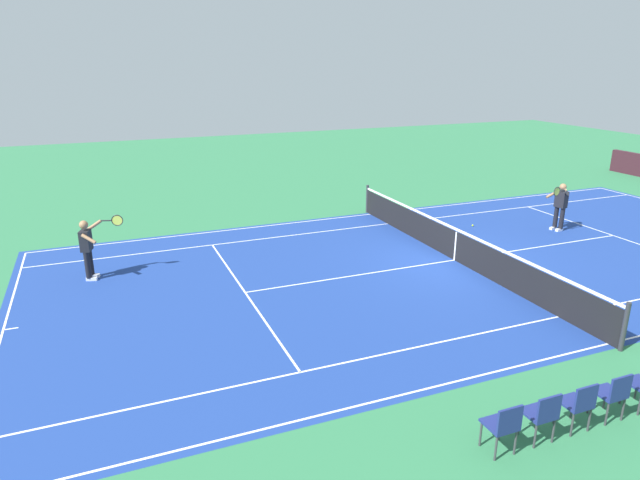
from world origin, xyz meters
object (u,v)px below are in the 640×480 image
Objects in this scene: tennis_net at (456,244)px; tennis_ball at (473,225)px; tennis_player_near at (88,246)px; spectator_chair_2 at (613,392)px; spectator_chair_4 at (542,413)px; tennis_player_far at (560,204)px; spectator_chair_5 at (503,424)px; spectator_chair_3 at (579,402)px.

tennis_net is 3.80m from tennis_ball.
spectator_chair_2 is (-7.88, 9.90, -0.41)m from tennis_player_near.
spectator_chair_4 is at bearing 63.94° from tennis_net.
tennis_player_near is 12.70m from tennis_ball.
tennis_player_far reaches higher than spectator_chair_5.
tennis_player_far is (-15.11, 1.29, 0.00)m from tennis_player_near.
tennis_player_near is 15.17m from tennis_player_far.
spectator_chair_2 is at bearing 180.00° from spectator_chair_4.
spectator_chair_2 is 1.00× the size of spectator_chair_3.
spectator_chair_2 is at bearing 180.00° from spectator_chair_5.
tennis_net reaches higher than spectator_chair_4.
tennis_player_far is 1.93× the size of spectator_chair_2.
tennis_net is 13.30× the size of spectator_chair_2.
tennis_ball is 0.08× the size of spectator_chair_4.
tennis_net is 7.95m from spectator_chair_3.
tennis_player_near is at bearing -13.97° from tennis_net.
tennis_net reaches higher than spectator_chair_3.
tennis_player_near is 1.93× the size of spectator_chair_3.
spectator_chair_3 is at bearing 180.00° from spectator_chair_4.
tennis_player_near is 1.93× the size of spectator_chair_5.
tennis_net is at bearing 13.31° from tennis_player_far.
tennis_player_far is 3.00m from tennis_ball.
tennis_ball is 11.19m from spectator_chair_2.
spectator_chair_5 is (4.36, 7.41, 0.03)m from tennis_net.
spectator_chair_3 is at bearing 180.00° from spectator_chair_5.
tennis_net is 13.30× the size of spectator_chair_3.
tennis_player_near reaches higher than tennis_ball.
spectator_chair_5 is at bearing 59.50° from tennis_net.
tennis_player_far is 25.71× the size of tennis_ball.
tennis_player_near is at bearing -54.21° from spectator_chair_3.
spectator_chair_5 is (7.01, 10.10, 0.49)m from tennis_ball.
spectator_chair_3 is at bearing 68.74° from tennis_net.
spectator_chair_5 is (2.22, 0.00, 0.00)m from spectator_chair_2.
tennis_ball is 11.52m from spectator_chair_3.
tennis_player_near reaches higher than spectator_chair_4.
spectator_chair_4 reaches higher than tennis_ball.
spectator_chair_3 and spectator_chair_5 have the same top height.
spectator_chair_2 is 1.48m from spectator_chair_4.
spectator_chair_4 is 0.74m from spectator_chair_5.
spectator_chair_3 is (0.74, 0.00, 0.00)m from spectator_chair_2.
tennis_net is at bearing -111.26° from spectator_chair_3.
spectator_chair_3 and spectator_chair_4 have the same top height.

